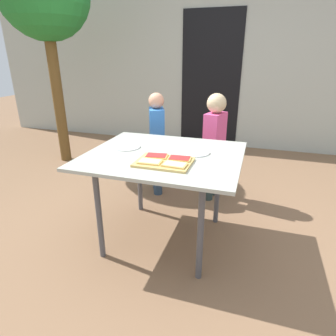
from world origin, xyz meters
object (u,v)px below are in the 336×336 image
Objects in this scene: pizza_slice_far_right at (179,158)px; plate_white_left at (127,147)px; pizza_slice_near_left at (150,162)px; dining_table at (164,163)px; cutting_board at (164,162)px; pizza_slice_far_left at (156,156)px; child_left at (157,139)px; child_right at (214,139)px; plate_white_right at (195,152)px; pizza_slice_near_right at (175,165)px.

pizza_slice_far_right reaches higher than plate_white_left.
pizza_slice_far_right is 0.20m from pizza_slice_near_left.
dining_table is 0.26m from pizza_slice_near_left.
pizza_slice_far_left reaches higher than cutting_board.
plate_white_left is 0.74m from child_left.
child_right is at bearing 74.03° from dining_table.
pizza_slice_far_left is 0.78× the size of plate_white_right.
plate_white_right is at bearing 61.36° from cutting_board.
pizza_slice_near_right is at bearing -31.10° from cutting_board.
pizza_slice_far_left is at bearing -70.24° from child_left.
child_left is at bearing 118.40° from pizza_slice_far_right.
plate_white_left is (-0.47, 0.30, -0.02)m from pizza_slice_near_right.
child_right reaches higher than child_left.
pizza_slice_near_left is 0.74× the size of plate_white_right.
pizza_slice_near_left is at bearing -93.67° from dining_table.
pizza_slice_far_right is 0.15× the size of child_left.
plate_white_right is (0.53, 0.03, 0.00)m from plate_white_left.
pizza_slice_near_left is 0.42m from plate_white_left.
cutting_board is 2.33× the size of pizza_slice_near_right.
child_right is at bearing 88.02° from plate_white_right.
plate_white_right is (0.06, 0.33, -0.02)m from pizza_slice_near_right.
pizza_slice_near_left is (-0.02, -0.24, 0.09)m from dining_table.
pizza_slice_near_right reaches higher than cutting_board.
child_left is (-0.49, 1.03, -0.15)m from pizza_slice_near_right.
child_right reaches higher than pizza_slice_near_left.
plate_white_right is at bearing 22.39° from dining_table.
dining_table is 6.80× the size of pizza_slice_far_left.
dining_table is 0.21m from pizza_slice_far_right.
pizza_slice_near_left is 0.15× the size of child_right.
plate_white_left is at bearing 150.09° from pizza_slice_far_left.
pizza_slice_far_left reaches higher than plate_white_right.
dining_table is at bearing -105.97° from child_right.
pizza_slice_near_left is 0.94× the size of pizza_slice_far_left.
dining_table is 5.31× the size of plate_white_right.
plate_white_right is (0.23, 0.21, -0.02)m from pizza_slice_far_left.
pizza_slice_far_left is at bearing 179.43° from pizza_slice_far_right.
pizza_slice_far_left is 0.35m from plate_white_left.
pizza_slice_far_left is 0.78× the size of plate_white_left.
pizza_slice_near_right is 0.17m from pizza_slice_near_left.
pizza_slice_near_right is 0.15× the size of child_right.
cutting_board is 1.04m from child_right.
plate_white_left is 0.20× the size of child_right.
plate_white_left is (-0.38, 0.24, -0.00)m from cutting_board.
pizza_slice_near_left is at bearing -146.35° from cutting_board.
dining_table is 0.86m from child_left.
dining_table is 1.06× the size of child_left.
plate_white_left is at bearing 147.93° from pizza_slice_near_right.
child_left is at bearing 107.59° from pizza_slice_near_left.
dining_table is 0.33m from plate_white_left.
child_right is (0.25, 1.07, -0.12)m from pizza_slice_near_left.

